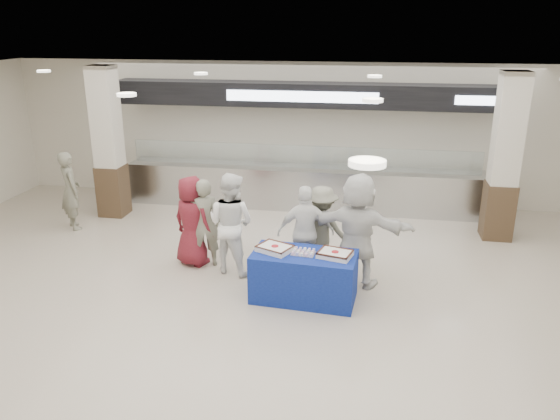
% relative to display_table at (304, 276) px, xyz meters
% --- Properties ---
extents(ground, '(14.00, 14.00, 0.00)m').
position_rel_display_table_xyz_m(ground, '(-0.61, -1.03, -0.38)').
color(ground, beige).
rests_on(ground, ground).
extents(serving_line, '(8.70, 0.85, 2.80)m').
position_rel_display_table_xyz_m(serving_line, '(-0.61, 4.37, 0.78)').
color(serving_line, '#B7BABF').
rests_on(serving_line, ground).
extents(column_left, '(0.55, 0.55, 3.20)m').
position_rel_display_table_xyz_m(column_left, '(-4.61, 3.17, 1.15)').
color(column_left, '#3A291A').
rests_on(column_left, ground).
extents(column_right, '(0.55, 0.55, 3.20)m').
position_rel_display_table_xyz_m(column_right, '(3.39, 3.17, 1.15)').
color(column_right, '#3A291A').
rests_on(column_right, ground).
extents(display_table, '(1.60, 0.89, 0.75)m').
position_rel_display_table_xyz_m(display_table, '(0.00, 0.00, 0.00)').
color(display_table, navy).
rests_on(display_table, ground).
extents(sheet_cake_left, '(0.60, 0.55, 0.10)m').
position_rel_display_table_xyz_m(sheet_cake_left, '(-0.45, 0.03, 0.43)').
color(sheet_cake_left, white).
rests_on(sheet_cake_left, display_table).
extents(sheet_cake_right, '(0.55, 0.47, 0.10)m').
position_rel_display_table_xyz_m(sheet_cake_right, '(0.46, -0.03, 0.42)').
color(sheet_cake_right, white).
rests_on(sheet_cake_right, display_table).
extents(cupcake_tray, '(0.37, 0.29, 0.06)m').
position_rel_display_table_xyz_m(cupcake_tray, '(-0.01, -0.01, 0.40)').
color(cupcake_tray, '#B0B0B5').
rests_on(cupcake_tray, display_table).
extents(civilian_maroon, '(0.91, 0.77, 1.58)m').
position_rel_display_table_xyz_m(civilian_maroon, '(-2.07, 0.96, 0.42)').
color(civilian_maroon, maroon).
rests_on(civilian_maroon, ground).
extents(soldier_a, '(0.66, 0.53, 1.56)m').
position_rel_display_table_xyz_m(soldier_a, '(-1.85, 0.95, 0.40)').
color(soldier_a, slate).
rests_on(soldier_a, ground).
extents(chef_tall, '(1.00, 0.88, 1.72)m').
position_rel_display_table_xyz_m(chef_tall, '(-1.33, 0.79, 0.49)').
color(chef_tall, white).
rests_on(chef_tall, ground).
extents(chef_short, '(0.97, 0.54, 1.57)m').
position_rel_display_table_xyz_m(chef_short, '(-0.08, 0.78, 0.41)').
color(chef_short, white).
rests_on(chef_short, ground).
extents(soldier_b, '(1.05, 0.74, 1.48)m').
position_rel_display_table_xyz_m(soldier_b, '(0.15, 1.11, 0.36)').
color(soldier_b, slate).
rests_on(soldier_b, ground).
extents(civilian_white, '(1.79, 0.85, 1.86)m').
position_rel_display_table_xyz_m(civilian_white, '(0.76, 0.64, 0.55)').
color(civilian_white, white).
rests_on(civilian_white, ground).
extents(soldier_bg, '(0.68, 0.68, 1.60)m').
position_rel_display_table_xyz_m(soldier_bg, '(-5.06, 2.24, 0.43)').
color(soldier_bg, slate).
rests_on(soldier_bg, ground).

